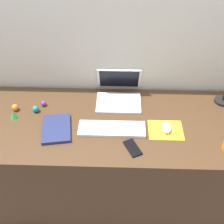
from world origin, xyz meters
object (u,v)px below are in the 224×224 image
at_px(toy_figurine_purple, 44,103).
at_px(toy_figurine_green, 13,115).
at_px(toy_figurine_orange, 15,107).
at_px(notebook_pad, 56,129).
at_px(keyboard, 112,129).
at_px(laptop, 119,92).
at_px(cell_phone, 133,148).
at_px(mouse, 167,128).
at_px(toy_figurine_teal, 36,109).

height_order(toy_figurine_purple, toy_figurine_green, toy_figurine_green).
bearing_deg(toy_figurine_green, toy_figurine_orange, 98.96).
xyz_separation_m(notebook_pad, toy_figurine_orange, (-0.30, 0.17, 0.01)).
relative_size(toy_figurine_purple, toy_figurine_green, 0.73).
bearing_deg(toy_figurine_green, keyboard, -8.17).
distance_m(laptop, toy_figurine_purple, 0.51).
bearing_deg(notebook_pad, toy_figurine_purple, 110.14).
bearing_deg(toy_figurine_orange, cell_phone, -22.05).
height_order(keyboard, mouse, mouse).
bearing_deg(cell_phone, keyboard, 104.01).
bearing_deg(notebook_pad, keyboard, -7.81).
xyz_separation_m(keyboard, toy_figurine_teal, (-0.50, 0.16, 0.01)).
xyz_separation_m(keyboard, toy_figurine_purple, (-0.47, 0.22, 0.01)).
xyz_separation_m(laptop, toy_figurine_green, (-0.67, -0.22, -0.03)).
relative_size(keyboard, notebook_pad, 1.71).
bearing_deg(toy_figurine_purple, notebook_pad, -60.74).
distance_m(laptop, toy_figurine_orange, 0.70).
height_order(toy_figurine_purple, toy_figurine_teal, toy_figurine_teal).
relative_size(toy_figurine_purple, toy_figurine_teal, 0.83).
distance_m(cell_phone, toy_figurine_orange, 0.83).
bearing_deg(toy_figurine_green, notebook_pad, -18.66).
distance_m(keyboard, mouse, 0.33).
xyz_separation_m(cell_phone, notebook_pad, (-0.46, 0.14, 0.01)).
bearing_deg(toy_figurine_purple, toy_figurine_green, -142.52).
height_order(laptop, toy_figurine_purple, laptop).
distance_m(cell_phone, toy_figurine_purple, 0.69).
bearing_deg(mouse, keyboard, -178.23).
relative_size(notebook_pad, toy_figurine_green, 4.59).
bearing_deg(laptop, toy_figurine_teal, -163.63).
bearing_deg(toy_figurine_teal, toy_figurine_purple, 58.25).
xyz_separation_m(mouse, toy_figurine_green, (-0.97, 0.08, 0.01)).
bearing_deg(toy_figurine_teal, toy_figurine_green, -153.00).
bearing_deg(laptop, toy_figurine_purple, -169.07).
distance_m(keyboard, toy_figurine_orange, 0.66).
xyz_separation_m(keyboard, toy_figurine_green, (-0.63, 0.09, 0.02)).
height_order(notebook_pad, toy_figurine_orange, toy_figurine_orange).
height_order(laptop, toy_figurine_teal, laptop).
height_order(toy_figurine_teal, toy_figurine_green, toy_figurine_green).
xyz_separation_m(keyboard, notebook_pad, (-0.34, -0.01, 0.00)).
relative_size(laptop, toy_figurine_purple, 7.90).
bearing_deg(keyboard, mouse, 1.77).
height_order(toy_figurine_orange, toy_figurine_green, toy_figurine_green).
bearing_deg(laptop, keyboard, -96.87).
relative_size(keyboard, toy_figurine_orange, 8.84).
bearing_deg(toy_figurine_orange, toy_figurine_purple, 16.40).
height_order(keyboard, toy_figurine_teal, toy_figurine_teal).
bearing_deg(notebook_pad, laptop, 31.35).
xyz_separation_m(toy_figurine_orange, toy_figurine_teal, (0.14, -0.01, -0.00)).
bearing_deg(toy_figurine_orange, keyboard, -14.41).
bearing_deg(cell_phone, notebook_pad, 137.09).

